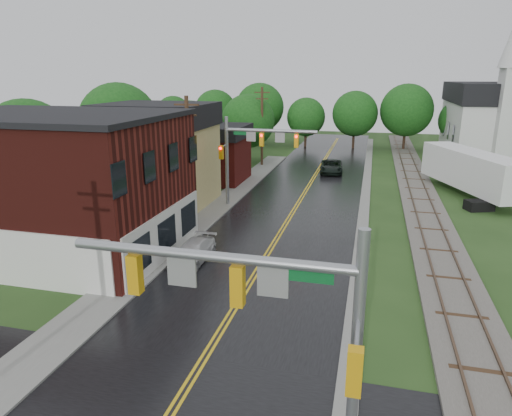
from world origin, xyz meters
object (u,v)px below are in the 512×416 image
at_px(traffic_signal_near, 268,309).
at_px(tree_left_c, 191,129).
at_px(suv_dark, 331,167).
at_px(tree_left_a, 29,146).
at_px(utility_pole_b, 189,158).
at_px(semi_trailer, 471,170).
at_px(tree_left_b, 120,125).
at_px(brick_building, 55,184).
at_px(utility_pole_c, 262,125).
at_px(pickup_white, 193,252).
at_px(traffic_signal_far, 252,146).
at_px(church, 497,113).
at_px(tree_left_e, 249,122).

distance_m(traffic_signal_near, tree_left_c, 41.67).
bearing_deg(suv_dark, tree_left_a, -141.66).
bearing_deg(utility_pole_b, semi_trailer, 31.77).
height_order(traffic_signal_near, tree_left_b, tree_left_b).
relative_size(brick_building, suv_dark, 2.83).
relative_size(utility_pole_c, tree_left_c, 1.18).
xyz_separation_m(traffic_signal_near, suv_dark, (-1.93, 39.82, -4.27)).
bearing_deg(traffic_signal_near, pickup_white, 119.29).
bearing_deg(pickup_white, brick_building, -177.31).
distance_m(traffic_signal_far, suv_dark, 16.22).
height_order(utility_pole_c, suv_dark, utility_pole_c).
xyz_separation_m(church, semi_trailer, (-5.78, -18.72, -3.51)).
xyz_separation_m(utility_pole_b, tree_left_c, (-7.05, 17.90, -0.21)).
height_order(traffic_signal_far, utility_pole_c, utility_pole_c).
xyz_separation_m(tree_left_a, tree_left_b, (2.00, 10.00, 0.60)).
bearing_deg(suv_dark, tree_left_e, 153.95).
bearing_deg(tree_left_e, tree_left_c, -129.81).
height_order(utility_pole_c, tree_left_b, tree_left_b).
distance_m(brick_building, suv_dark, 30.46).
relative_size(tree_left_a, tree_left_c, 1.13).
relative_size(suv_dark, pickup_white, 1.24).
height_order(tree_left_c, tree_left_e, tree_left_e).
bearing_deg(semi_trailer, traffic_signal_far, -155.62).
bearing_deg(utility_pole_c, brick_building, -101.09).
bearing_deg(semi_trailer, tree_left_e, 154.74).
bearing_deg(church, tree_left_c, -157.76).
relative_size(traffic_signal_near, utility_pole_b, 0.82).
bearing_deg(tree_left_c, utility_pole_b, -68.51).
height_order(tree_left_c, semi_trailer, tree_left_c).
bearing_deg(utility_pole_b, church, 49.82).
bearing_deg(tree_left_a, traffic_signal_far, 17.30).
bearing_deg(tree_left_b, pickup_white, -50.24).
relative_size(tree_left_e, suv_dark, 1.61).
xyz_separation_m(pickup_white, semi_trailer, (18.10, 19.90, 1.74)).
bearing_deg(utility_pole_c, traffic_signal_near, -76.26).
bearing_deg(utility_pole_b, traffic_signal_near, -62.81).
distance_m(utility_pole_b, utility_pole_c, 22.00).
height_order(traffic_signal_far, semi_trailer, traffic_signal_far).
distance_m(church, traffic_signal_near, 54.32).
xyz_separation_m(brick_building, traffic_signal_far, (9.01, 12.00, 0.82)).
height_order(church, tree_left_e, church).
relative_size(utility_pole_c, tree_left_b, 0.93).
relative_size(traffic_signal_far, suv_dark, 1.45).
height_order(tree_left_b, semi_trailer, tree_left_b).
height_order(traffic_signal_far, suv_dark, traffic_signal_far).
bearing_deg(brick_building, traffic_signal_far, 53.08).
distance_m(traffic_signal_far, pickup_white, 12.67).
relative_size(traffic_signal_far, tree_left_c, 0.96).
bearing_deg(pickup_white, suv_dark, 80.45).
distance_m(tree_left_b, semi_trailer, 32.40).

